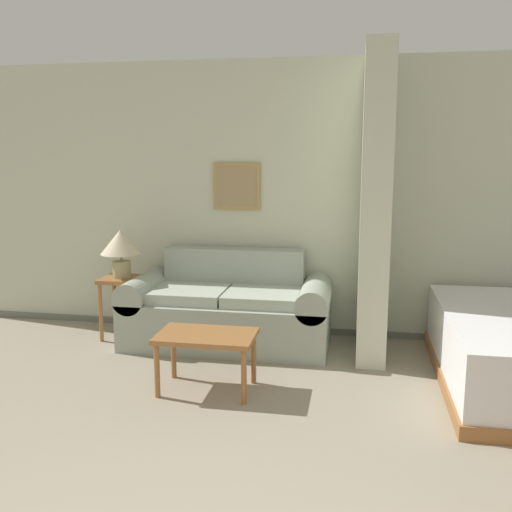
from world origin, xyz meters
The scene contains 6 objects.
wall_back centered at (0.00, 4.17, 1.29)m, with size 7.32×0.16×2.60m.
wall_partition_pillar centered at (0.55, 3.68, 1.30)m, with size 0.24×0.88×2.60m.
couch centered at (-0.74, 3.69, 0.32)m, with size 1.87×0.84×0.84m.
coffee_table centered at (-0.66, 2.61, 0.38)m, with size 0.72×0.45×0.43m.
side_table centered at (-1.76, 3.68, 0.46)m, with size 0.37×0.37×0.59m.
table_lamp centered at (-1.76, 3.68, 0.89)m, with size 0.38×0.38×0.45m.
Camera 1 is at (0.41, -1.26, 1.73)m, focal length 40.00 mm.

